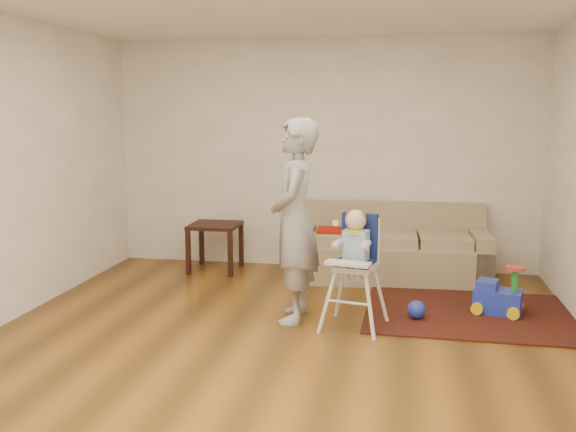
% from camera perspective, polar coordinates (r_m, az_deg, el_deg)
% --- Properties ---
extents(ground, '(5.50, 5.50, 0.00)m').
position_cam_1_polar(ground, '(5.23, -0.79, -11.60)').
color(ground, '#4D310F').
rests_on(ground, ground).
extents(room_envelope, '(5.04, 5.52, 2.72)m').
position_cam_1_polar(room_envelope, '(5.39, 0.24, 9.43)').
color(room_envelope, beige).
rests_on(room_envelope, ground).
extents(sofa, '(2.15, 0.95, 0.82)m').
position_cam_1_polar(sofa, '(7.24, 9.13, -2.37)').
color(sofa, tan).
rests_on(sofa, ground).
extents(side_table, '(0.56, 0.56, 0.56)m').
position_cam_1_polar(side_table, '(7.60, -6.47, -2.75)').
color(side_table, black).
rests_on(side_table, ground).
extents(area_rug, '(2.04, 1.55, 0.02)m').
position_cam_1_polar(area_rug, '(6.26, 16.30, -8.32)').
color(area_rug, black).
rests_on(area_rug, ground).
extents(ride_on_toy, '(0.48, 0.40, 0.46)m').
position_cam_1_polar(ride_on_toy, '(6.26, 18.20, -6.16)').
color(ride_on_toy, '#2236C4').
rests_on(ride_on_toy, area_rug).
extents(toy_ball, '(0.16, 0.16, 0.16)m').
position_cam_1_polar(toy_ball, '(5.94, 11.35, -8.16)').
color(toy_ball, '#2236C4').
rests_on(toy_ball, area_rug).
extents(high_chair, '(0.57, 0.57, 1.05)m').
position_cam_1_polar(high_chair, '(5.55, 5.95, -4.91)').
color(high_chair, silver).
rests_on(high_chair, ground).
extents(adult, '(0.47, 0.69, 1.81)m').
position_cam_1_polar(adult, '(5.66, 0.59, -0.46)').
color(adult, '#9B9B9E').
rests_on(adult, ground).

